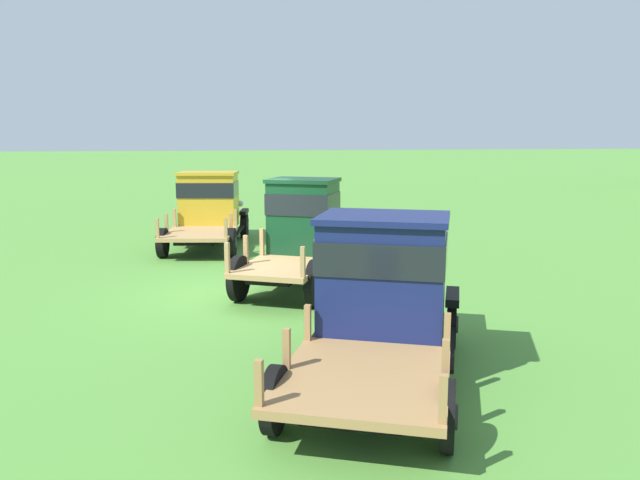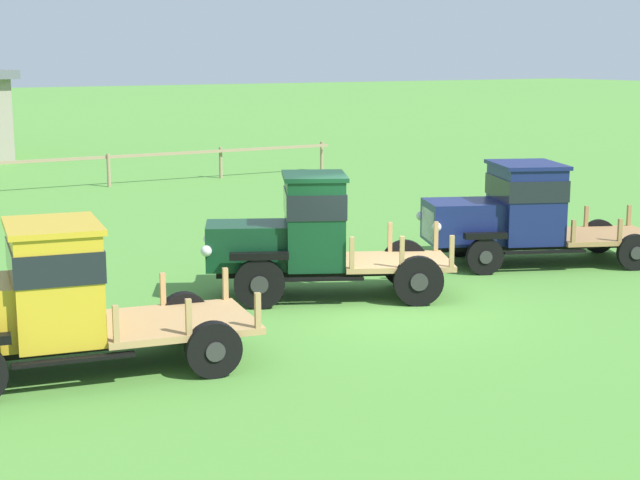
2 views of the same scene
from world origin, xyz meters
name	(u,v)px [view 1 (image 1 of 2)]	position (x,y,z in m)	size (l,w,h in m)	color
ground_plane	(236,293)	(0.00, 0.00, 0.00)	(240.00, 240.00, 0.00)	#518E38
vintage_truck_foreground_near	(210,207)	(-6.22, -0.44, 1.11)	(5.21, 2.69, 2.17)	black
vintage_truck_second_in_line	(306,229)	(-0.84, 1.60, 1.18)	(4.71, 3.28, 2.30)	black
vintage_truck_midrow_center	(385,288)	(4.50, 1.86, 1.14)	(5.32, 3.53, 2.18)	black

